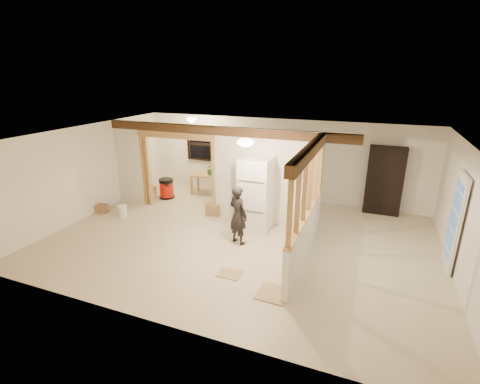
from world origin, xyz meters
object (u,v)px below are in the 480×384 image
at_px(work_table, 208,184).
at_px(bookshelf, 384,181).
at_px(shop_vac, 166,188).
at_px(refrigerator, 256,194).
at_px(woman, 238,215).

distance_m(work_table, bookshelf, 5.36).
xyz_separation_m(shop_vac, bookshelf, (6.39, 1.16, 0.64)).
distance_m(refrigerator, bookshelf, 3.75).
height_order(refrigerator, bookshelf, bookshelf).
xyz_separation_m(woman, bookshelf, (3.11, 3.20, 0.26)).
distance_m(woman, shop_vac, 3.89).
height_order(woman, bookshelf, bookshelf).
relative_size(shop_vac, bookshelf, 0.33).
xyz_separation_m(refrigerator, shop_vac, (-3.39, 1.09, -0.60)).
xyz_separation_m(refrigerator, work_table, (-2.31, 1.91, -0.59)).
bearing_deg(shop_vac, refrigerator, -17.89).
relative_size(refrigerator, shop_vac, 2.88).
relative_size(refrigerator, woman, 1.32).
bearing_deg(shop_vac, bookshelf, 10.26).
relative_size(refrigerator, work_table, 1.72).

